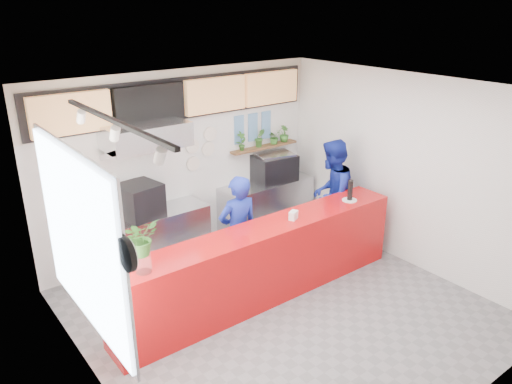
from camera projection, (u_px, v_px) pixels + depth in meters
floor at (281, 310)px, 6.86m from camera, size 5.00×5.00×0.00m
ceiling at (286, 91)px, 5.77m from camera, size 5.00×5.00×0.00m
wall_back at (184, 162)px, 8.16m from camera, size 5.00×0.00×5.00m
wall_left at (90, 271)px, 4.89m from camera, size 0.00×5.00×5.00m
wall_right at (406, 171)px, 7.74m from camera, size 0.00×5.00×5.00m
service_counter at (263, 263)px, 6.95m from camera, size 4.50×0.60×1.10m
cream_band at (181, 95)px, 7.76m from camera, size 5.00×0.02×0.80m
prep_bench at (153, 239)px, 7.87m from camera, size 1.80×0.60×0.90m
panini_oven at (140, 200)px, 7.52m from camera, size 0.66×0.66×0.51m
extraction_hood at (146, 135)px, 7.21m from camera, size 1.20×0.70×0.35m
hood_lip at (147, 149)px, 7.29m from camera, size 1.20×0.69×0.31m
right_bench at (267, 205)px, 9.17m from camera, size 1.80×0.60×0.90m
espresso_machine at (274, 168)px, 9.03m from camera, size 0.78×0.60×0.47m
espresso_tray at (275, 155)px, 8.94m from camera, size 0.73×0.58×0.06m
herb_shelf at (264, 147)px, 9.00m from camera, size 1.40×0.18×0.04m
menu_board_far_left at (71, 114)px, 6.70m from camera, size 1.10×0.10×0.55m
menu_board_mid_left at (150, 104)px, 7.36m from camera, size 1.10×0.10×0.55m
menu_board_mid_right at (215, 95)px, 8.02m from camera, size 1.10×0.10×0.55m
menu_board_far_right at (271, 88)px, 8.68m from camera, size 1.10×0.10×0.55m
soffit at (182, 98)px, 7.75m from camera, size 4.80×0.04×0.65m
window_pane at (80, 241)px, 5.06m from camera, size 0.04×2.20×1.90m
window_frame at (82, 240)px, 5.07m from camera, size 0.03×2.30×2.00m
wall_clock_rim at (127, 254)px, 4.05m from camera, size 0.05×0.30×0.30m
wall_clock_face at (130, 253)px, 4.07m from camera, size 0.02×0.26×0.26m
track_rail at (114, 121)px, 4.60m from camera, size 0.05×2.40×0.04m
dec_plate_a at (192, 146)px, 8.14m from camera, size 0.24×0.03×0.24m
dec_plate_b at (208, 149)px, 8.34m from camera, size 0.24×0.03×0.24m
dec_plate_c at (193, 164)px, 8.24m from camera, size 0.24×0.03×0.24m
dec_plate_d at (210, 134)px, 8.28m from camera, size 0.24×0.03×0.24m
photo_frame_a at (239, 123)px, 8.59m from camera, size 0.20×0.02×0.25m
photo_frame_b at (253, 120)px, 8.76m from camera, size 0.20×0.02×0.25m
photo_frame_c at (266, 118)px, 8.94m from camera, size 0.20×0.02×0.25m
photo_frame_d at (239, 137)px, 8.68m from camera, size 0.20×0.02×0.25m
photo_frame_e at (253, 134)px, 8.85m from camera, size 0.20×0.02×0.25m
photo_frame_f at (266, 132)px, 9.03m from camera, size 0.20×0.02×0.25m
staff_center at (238, 232)px, 7.20m from camera, size 0.66×0.47×1.70m
staff_right at (331, 195)px, 8.32m from camera, size 1.13×1.04×1.88m
herb_a at (242, 141)px, 8.64m from camera, size 0.19×0.14×0.34m
herb_b at (260, 138)px, 8.87m from camera, size 0.23×0.21×0.34m
herb_c at (274, 137)px, 9.07m from camera, size 0.27×0.24×0.26m
herb_d at (284, 134)px, 9.20m from camera, size 0.20×0.19×0.30m
glass_vase at (143, 263)px, 5.62m from camera, size 0.19×0.19×0.23m
basil_vase at (141, 238)px, 5.50m from camera, size 0.44×0.40×0.42m
napkin_holder at (293, 215)px, 6.99m from camera, size 0.16×0.14×0.12m
white_plate at (349, 200)px, 7.65m from camera, size 0.25×0.25×0.02m
pepper_mill at (350, 190)px, 7.59m from camera, size 0.10×0.10×0.32m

